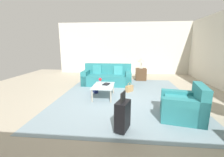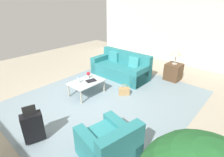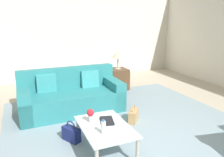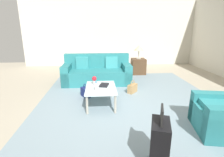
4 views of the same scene
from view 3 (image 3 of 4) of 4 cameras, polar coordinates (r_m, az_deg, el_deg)
name	(u,v)px [view 3 (image 3 of 4)]	position (r m, az deg, el deg)	size (l,w,h in m)	color
wall_left	(67,33)	(7.56, -11.57, 11.67)	(0.12, 8.00, 3.10)	beige
area_rug	(139,136)	(3.92, 6.96, -14.63)	(5.20, 4.40, 0.01)	gray
couch	(71,97)	(4.91, -10.69, -4.69)	(0.97, 2.15, 0.92)	teal
coffee_table	(105,129)	(3.32, -1.85, -13.09)	(1.02, 0.69, 0.43)	silver
water_bottle	(103,127)	(3.05, -2.25, -12.60)	(0.06, 0.06, 0.20)	silver
coffee_table_book	(107,121)	(3.41, -1.34, -10.96)	(0.29, 0.19, 0.03)	black
flower_vase	(90,114)	(3.38, -5.66, -9.26)	(0.11, 0.11, 0.21)	#B2B7BC
side_table	(118,79)	(6.31, 1.52, -0.13)	(0.52, 0.52, 0.60)	#513823
table_lamp	(118,55)	(6.17, 1.56, 6.14)	(0.36, 0.36, 0.51)	#ADA899
handbag_tan	(133,116)	(4.36, 5.63, -9.61)	(0.33, 0.32, 0.36)	tan
handbag_navy	(71,134)	(3.76, -10.60, -13.97)	(0.35, 0.28, 0.36)	navy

